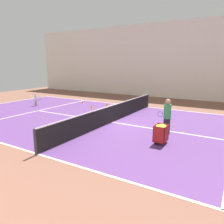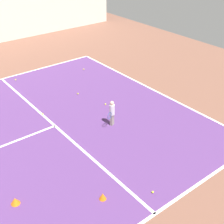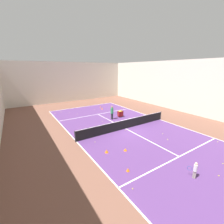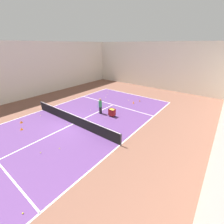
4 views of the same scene
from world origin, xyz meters
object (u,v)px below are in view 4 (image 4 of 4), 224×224
Objects in this scene: tennis_net at (73,119)px; training_cone_0 at (21,122)px; ball_cart at (112,111)px; coach_at_net at (100,105)px.

training_cone_0 is (-4.24, -3.02, -0.42)m from tennis_net.
training_cone_0 is at bearing -144.57° from tennis_net.
tennis_net reaches higher than ball_cart.
tennis_net is at bearing 35.43° from training_cone_0.
tennis_net is 4.18m from ball_cart.
tennis_net is 13.32× the size of ball_cart.
coach_at_net is 1.54m from ball_cart.
ball_cart is 9.15m from training_cone_0.
coach_at_net is at bearing -172.12° from ball_cart.
ball_cart is at bearing 47.16° from training_cone_0.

